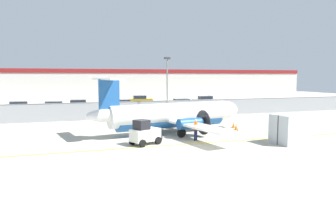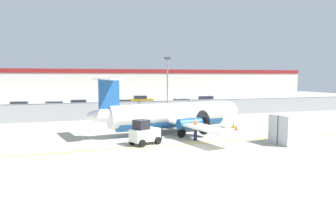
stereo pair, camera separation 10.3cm
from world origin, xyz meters
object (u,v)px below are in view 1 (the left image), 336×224
(cargo_container, at_px, (290,129))
(parked_car_4, at_px, (140,100))
(commuter_airplane, at_px, (174,115))
(baggage_tug, at_px, (145,133))
(parked_car_1, at_px, (53,107))
(parked_car_3, at_px, (121,105))
(traffic_cone_far_left, at_px, (238,131))
(traffic_cone_far_right, at_px, (234,125))
(traffic_cone_near_right, at_px, (236,127))
(traffic_cone_near_left, at_px, (214,128))
(parked_car_5, at_px, (181,104))
(ground_crew_worker, at_px, (196,129))
(parked_car_2, at_px, (79,105))
(parked_car_6, at_px, (205,101))
(parked_car_0, at_px, (18,107))
(apron_light_pole, at_px, (167,83))

(cargo_container, xyz_separation_m, parked_car_4, (-2.85, 36.00, -0.21))
(commuter_airplane, bearing_deg, baggage_tug, -142.93)
(parked_car_1, height_order, parked_car_3, same)
(traffic_cone_far_left, xyz_separation_m, traffic_cone_far_right, (1.44, 3.23, 0.00))
(traffic_cone_near_right, height_order, parked_car_1, parked_car_1)
(traffic_cone_near_left, height_order, parked_car_5, parked_car_5)
(cargo_container, bearing_deg, traffic_cone_near_left, 107.10)
(baggage_tug, relative_size, traffic_cone_far_left, 4.03)
(commuter_airplane, xyz_separation_m, ground_crew_worker, (0.45, -3.82, -0.65))
(baggage_tug, relative_size, ground_crew_worker, 1.52)
(parked_car_2, xyz_separation_m, parked_car_6, (21.19, 2.53, 0.00))
(parked_car_0, xyz_separation_m, apron_light_pole, (17.36, -11.86, 3.41))
(traffic_cone_near_left, relative_size, traffic_cone_far_left, 1.00)
(ground_crew_worker, height_order, traffic_cone_near_right, ground_crew_worker)
(cargo_container, height_order, parked_car_0, cargo_container)
(parked_car_1, bearing_deg, traffic_cone_near_right, 129.61)
(traffic_cone_far_left, bearing_deg, ground_crew_worker, -162.74)
(parked_car_1, bearing_deg, commuter_airplane, 118.03)
(traffic_cone_near_left, bearing_deg, traffic_cone_near_right, 1.23)
(parked_car_1, xyz_separation_m, apron_light_pole, (12.86, -10.45, 3.41))
(parked_car_1, relative_size, parked_car_6, 0.98)
(ground_crew_worker, distance_m, parked_car_5, 23.57)
(ground_crew_worker, bearing_deg, parked_car_0, -2.79)
(parked_car_4, height_order, apron_light_pole, apron_light_pole)
(parked_car_1, distance_m, parked_car_6, 25.20)
(baggage_tug, height_order, traffic_cone_far_left, baggage_tug)
(commuter_airplane, distance_m, parked_car_0, 25.70)
(commuter_airplane, bearing_deg, cargo_container, -57.07)
(parked_car_1, bearing_deg, parked_car_3, -178.28)
(ground_crew_worker, relative_size, traffic_cone_far_left, 2.66)
(traffic_cone_far_right, relative_size, parked_car_1, 0.15)
(ground_crew_worker, relative_size, cargo_container, 0.65)
(ground_crew_worker, relative_size, parked_car_2, 0.39)
(traffic_cone_far_right, height_order, parked_car_2, parked_car_2)
(traffic_cone_near_left, bearing_deg, parked_car_4, 89.69)
(traffic_cone_near_right, bearing_deg, parked_car_2, 120.75)
(cargo_container, xyz_separation_m, traffic_cone_near_left, (-3.01, 6.74, -0.79))
(commuter_airplane, bearing_deg, traffic_cone_far_right, -2.90)
(parked_car_4, bearing_deg, parked_car_0, -152.47)
(ground_crew_worker, distance_m, apron_light_pole, 13.35)
(traffic_cone_far_right, bearing_deg, parked_car_2, 122.99)
(apron_light_pole, bearing_deg, traffic_cone_far_left, -76.32)
(traffic_cone_near_left, distance_m, parked_car_2, 24.54)
(cargo_container, relative_size, parked_car_6, 0.61)
(traffic_cone_near_left, xyz_separation_m, parked_car_0, (-18.76, 21.24, 0.58))
(ground_crew_worker, xyz_separation_m, traffic_cone_far_right, (6.07, 4.67, -0.64))
(commuter_airplane, distance_m, traffic_cone_near_right, 6.25)
(parked_car_2, bearing_deg, parked_car_5, -7.75)
(baggage_tug, relative_size, parked_car_3, 0.61)
(parked_car_5, xyz_separation_m, parked_car_6, (6.53, 5.57, 0.00))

